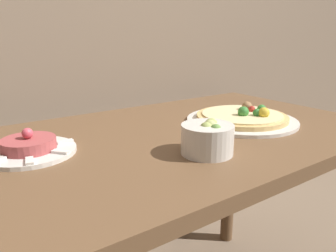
{
  "coord_description": "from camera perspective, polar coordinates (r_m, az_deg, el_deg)",
  "views": [
    {
      "loc": [
        -0.5,
        -0.35,
        1.0
      ],
      "look_at": [
        -0.04,
        0.31,
        0.77
      ],
      "focal_mm": 35.0,
      "sensor_mm": 36.0,
      "label": 1
    }
  ],
  "objects": [
    {
      "name": "tartare_plate",
      "position": [
        0.82,
        -23.03,
        -3.5
      ],
      "size": [
        0.21,
        0.21,
        0.06
      ],
      "color": "silver",
      "rests_on": "dining_table"
    },
    {
      "name": "small_bowl",
      "position": [
        0.76,
        6.9,
        -2.12
      ],
      "size": [
        0.12,
        0.12,
        0.08
      ],
      "color": "silver",
      "rests_on": "dining_table"
    },
    {
      "name": "dining_table",
      "position": [
        0.95,
        0.1,
        -7.55
      ],
      "size": [
        1.26,
        0.71,
        0.73
      ],
      "color": "brown",
      "rests_on": "ground_plane"
    },
    {
      "name": "pizza_plate",
      "position": [
        1.05,
        12.83,
        1.41
      ],
      "size": [
        0.34,
        0.34,
        0.05
      ],
      "color": "silver",
      "rests_on": "dining_table"
    }
  ]
}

